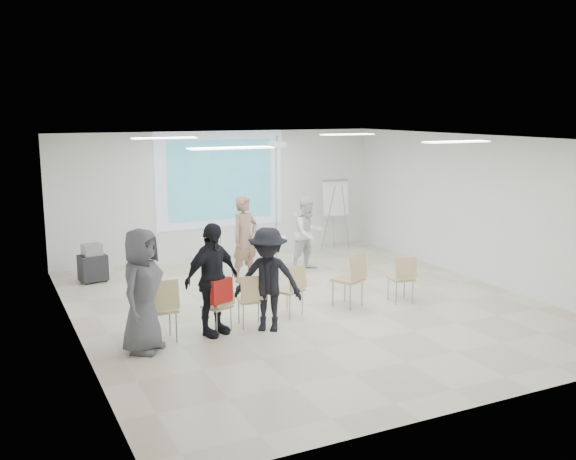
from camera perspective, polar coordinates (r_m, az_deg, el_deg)
name	(u,v)px	position (r m, az deg, el deg)	size (l,w,h in m)	color
floor	(307,307)	(11.77, 1.71, -6.88)	(8.00, 9.00, 0.10)	beige
ceiling	(308,136)	(11.23, 1.80, 8.37)	(8.00, 9.00, 0.10)	white
wall_back	(220,194)	(15.53, -6.06, 3.22)	(8.00, 0.10, 3.00)	silver
wall_left	(70,244)	(10.20, -18.84, -1.21)	(0.10, 9.00, 3.00)	silver
wall_right	(483,209)	(13.73, 16.91, 1.84)	(0.10, 9.00, 3.00)	silver
projection_halo	(221,180)	(15.42, -6.01, 4.48)	(3.20, 0.01, 2.30)	silver
projection_image	(221,180)	(15.41, -5.99, 4.47)	(2.60, 0.01, 1.90)	teal
pedestal_table	(272,252)	(14.03, -1.43, -1.95)	(0.66, 0.66, 0.78)	white
player_left	(245,233)	(13.10, -3.85, -0.31)	(0.74, 0.50, 2.02)	#98725D
player_right	(308,230)	(14.09, 1.81, 0.03)	(0.87, 0.69, 1.80)	white
controller_left	(248,216)	(13.34, -3.56, 1.29)	(0.04, 0.11, 0.04)	white
controller_right	(296,214)	(14.17, 0.71, 1.39)	(0.04, 0.13, 0.04)	white
chair_far_left	(162,305)	(9.92, -11.17, -6.58)	(0.47, 0.51, 1.00)	tan
chair_left_mid	(220,303)	(10.28, -6.06, -6.46)	(0.51, 0.53, 0.81)	tan
chair_left_inner	(252,296)	(10.44, -3.23, -5.90)	(0.48, 0.51, 0.89)	tan
chair_center	(292,286)	(10.96, 0.36, -5.03)	(0.57, 0.59, 0.90)	tan
chair_right_inner	(352,275)	(11.51, 5.69, -4.04)	(0.63, 0.65, 0.99)	tan
chair_right_far	(403,275)	(11.93, 10.16, -3.96)	(0.47, 0.50, 0.88)	tan
red_jacket	(221,291)	(10.07, -5.93, -5.42)	(0.40, 0.09, 0.38)	#B21A16
laptop	(250,297)	(10.55, -3.36, -6.01)	(0.33, 0.24, 0.03)	black
audience_left	(212,271)	(10.04, -6.79, -3.67)	(1.19, 0.72, 2.05)	black
audience_mid	(268,273)	(10.19, -1.80, -3.81)	(1.23, 0.67, 1.90)	black
audience_outer	(142,283)	(9.53, -12.86, -4.63)	(1.00, 0.66, 2.06)	#535357
flipchart_easel	(335,198)	(16.04, 4.24, 2.85)	(0.77, 0.59, 1.80)	gray
av_cart	(93,264)	(13.80, -16.97, -2.94)	(0.59, 0.50, 0.79)	black
ceiling_projector	(277,152)	(12.63, -0.97, 6.99)	(0.30, 0.25, 3.00)	white
fluor_panel_nw	(164,138)	(12.37, -10.93, 8.03)	(1.20, 0.30, 0.02)	white
fluor_panel_ne	(347,134)	(13.96, 5.30, 8.46)	(1.20, 0.30, 0.02)	white
fluor_panel_sw	(231,148)	(9.04, -5.08, 7.27)	(1.20, 0.30, 0.02)	white
fluor_panel_se	(456,142)	(11.11, 14.75, 7.59)	(1.20, 0.30, 0.02)	white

